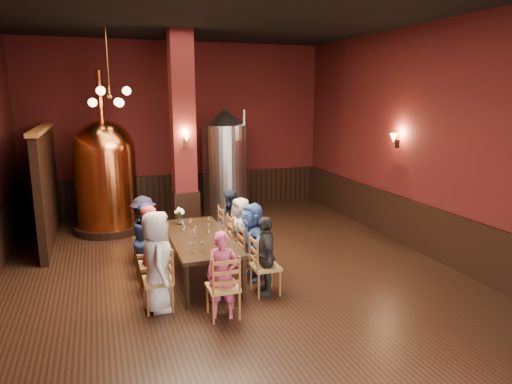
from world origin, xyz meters
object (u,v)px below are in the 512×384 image
object	(u,v)px
person_0	(157,261)
steel_vessel	(225,165)
person_1	(152,249)
rose_vase	(180,213)
person_2	(148,240)
copper_kettle	(106,175)
dining_table	(200,239)

from	to	relation	value
person_0	steel_vessel	bearing A→B (deg)	-24.57
steel_vessel	person_1	bearing A→B (deg)	-120.52
rose_vase	person_0	bearing A→B (deg)	-110.05
person_0	rose_vase	bearing A→B (deg)	-17.82
person_2	copper_kettle	bearing A→B (deg)	19.65
person_0	steel_vessel	xyz separation A→B (m)	(2.34, 4.63, 0.64)
copper_kettle	person_1	bearing A→B (deg)	-81.23
rose_vase	person_2	bearing A→B (deg)	-142.95
person_1	dining_table	bearing A→B (deg)	-81.43
person_1	steel_vessel	size ratio (longest dim) A/B	0.52
copper_kettle	dining_table	bearing A→B (deg)	-67.25
dining_table	person_2	size ratio (longest dim) A/B	1.81
copper_kettle	person_0	bearing A→B (deg)	-82.58
dining_table	rose_vase	size ratio (longest dim) A/B	7.48
person_1	steel_vessel	xyz separation A→B (m)	(2.34, 3.96, 0.67)
person_2	person_0	bearing A→B (deg)	-171.26
dining_table	rose_vase	distance (m)	0.90
person_0	person_1	size ratio (longest dim) A/B	1.05
person_2	rose_vase	distance (m)	0.88
copper_kettle	rose_vase	world-z (taller)	copper_kettle
person_0	steel_vessel	size ratio (longest dim) A/B	0.54
person_0	rose_vase	xyz separation A→B (m)	(0.67, 1.83, 0.20)
person_1	person_2	xyz separation A→B (m)	(0.00, 0.66, -0.06)
person_2	rose_vase	xyz separation A→B (m)	(0.66, 0.50, 0.29)
person_1	steel_vessel	bearing A→B (deg)	-42.93
person_1	copper_kettle	xyz separation A→B (m)	(-0.58, 3.73, 0.61)
dining_table	steel_vessel	bearing A→B (deg)	68.02
person_1	rose_vase	world-z (taller)	person_1
dining_table	person_0	distance (m)	1.31
person_1	steel_vessel	world-z (taller)	steel_vessel
person_2	steel_vessel	size ratio (longest dim) A/B	0.48
steel_vessel	rose_vase	xyz separation A→B (m)	(-1.67, -2.80, -0.43)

